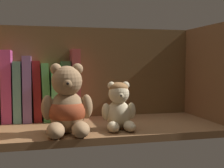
# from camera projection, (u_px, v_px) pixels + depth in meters

# --- Properties ---
(shelf_board) EXTENTS (0.72, 0.30, 0.02)m
(shelf_board) POSITION_uv_depth(u_px,v_px,m) (99.00, 128.00, 0.90)
(shelf_board) COLOR brown
(shelf_board) RESTS_ON ground
(shelf_back_panel) EXTENTS (0.74, 0.01, 0.33)m
(shelf_back_panel) POSITION_uv_depth(u_px,v_px,m) (90.00, 75.00, 1.04)
(shelf_back_panel) COLOR brown
(shelf_back_panel) RESTS_ON ground
(shelf_side_panel_right) EXTENTS (0.02, 0.33, 0.33)m
(shelf_side_panel_right) POSITION_uv_depth(u_px,v_px,m) (210.00, 76.00, 0.98)
(shelf_side_panel_right) COLOR brown
(shelf_side_panel_right) RESTS_ON ground
(book_2) EXTENTS (0.03, 0.11, 0.22)m
(book_2) POSITION_uv_depth(u_px,v_px,m) (7.00, 86.00, 0.95)
(book_2) COLOR #B63B76
(book_2) RESTS_ON shelf_board
(book_3) EXTENTS (0.02, 0.11, 0.19)m
(book_3) POSITION_uv_depth(u_px,v_px,m) (18.00, 91.00, 0.96)
(book_3) COLOR #629892
(book_3) RESTS_ON shelf_board
(book_4) EXTENTS (0.03, 0.12, 0.21)m
(book_4) POSITION_uv_depth(u_px,v_px,m) (27.00, 89.00, 0.96)
(book_4) COLOR slate
(book_4) RESTS_ON shelf_board
(book_5) EXTENTS (0.03, 0.10, 0.19)m
(book_5) POSITION_uv_depth(u_px,v_px,m) (37.00, 91.00, 0.97)
(book_5) COLOR maroon
(book_5) RESTS_ON shelf_board
(book_6) EXTENTS (0.03, 0.12, 0.18)m
(book_6) POSITION_uv_depth(u_px,v_px,m) (46.00, 92.00, 0.98)
(book_6) COLOR #50984F
(book_6) RESTS_ON shelf_board
(book_7) EXTENTS (0.03, 0.15, 0.16)m
(book_7) POSITION_uv_depth(u_px,v_px,m) (55.00, 95.00, 0.99)
(book_7) COLOR #5CAC5A
(book_7) RESTS_ON shelf_board
(book_8) EXTENTS (0.03, 0.10, 0.19)m
(book_8) POSITION_uv_depth(u_px,v_px,m) (65.00, 90.00, 0.99)
(book_8) COLOR #3B5D3A
(book_8) RESTS_ON shelf_board
(book_9) EXTENTS (0.03, 0.13, 0.23)m
(book_9) POSITION_uv_depth(u_px,v_px,m) (74.00, 84.00, 1.00)
(book_9) COLOR #953939
(book_9) RESTS_ON shelf_board
(teddy_bear_larger) EXTENTS (0.13, 0.14, 0.18)m
(teddy_bear_larger) POSITION_uv_depth(u_px,v_px,m) (67.00, 106.00, 0.78)
(teddy_bear_larger) COLOR #93704C
(teddy_bear_larger) RESTS_ON shelf_board
(teddy_bear_smaller) EXTENTS (0.10, 0.10, 0.13)m
(teddy_bear_smaller) POSITION_uv_depth(u_px,v_px,m) (119.00, 107.00, 0.84)
(teddy_bear_smaller) COLOR beige
(teddy_bear_smaller) RESTS_ON shelf_board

